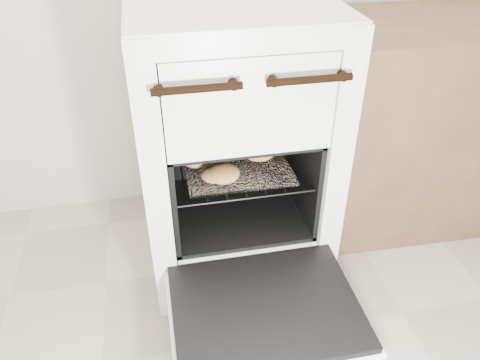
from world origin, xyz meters
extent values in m
cube|color=white|center=(0.16, 1.17, 0.47)|extent=(0.62, 0.66, 0.94)
cylinder|color=black|center=(0.02, 0.83, 0.82)|extent=(0.23, 0.02, 0.02)
cylinder|color=black|center=(0.31, 0.83, 0.82)|extent=(0.23, 0.02, 0.02)
cube|color=black|center=(0.16, 0.64, 0.21)|extent=(0.53, 0.41, 0.02)
cube|color=white|center=(0.16, 0.64, 0.19)|extent=(0.55, 0.43, 0.02)
cylinder|color=black|center=(-0.06, 1.09, 0.42)|extent=(0.01, 0.43, 0.01)
cylinder|color=black|center=(0.38, 1.09, 0.42)|extent=(0.01, 0.43, 0.01)
cylinder|color=black|center=(0.16, 0.88, 0.42)|extent=(0.44, 0.01, 0.01)
cylinder|color=black|center=(0.16, 1.29, 0.42)|extent=(0.44, 0.01, 0.01)
cylinder|color=black|center=(-0.02, 1.09, 0.42)|extent=(0.01, 0.41, 0.01)
cylinder|color=black|center=(0.04, 1.09, 0.42)|extent=(0.01, 0.41, 0.01)
cylinder|color=black|center=(0.10, 1.09, 0.42)|extent=(0.01, 0.41, 0.01)
cylinder|color=black|center=(0.16, 1.09, 0.42)|extent=(0.01, 0.41, 0.01)
cylinder|color=black|center=(0.22, 1.09, 0.42)|extent=(0.01, 0.41, 0.01)
cylinder|color=black|center=(0.29, 1.09, 0.42)|extent=(0.01, 0.41, 0.01)
cylinder|color=black|center=(0.35, 1.09, 0.42)|extent=(0.01, 0.41, 0.01)
cube|color=silver|center=(0.16, 1.07, 0.43)|extent=(0.35, 0.31, 0.01)
ellipsoid|color=#DCB258|center=(0.08, 0.99, 0.45)|extent=(0.13, 0.13, 0.04)
ellipsoid|color=#DCB258|center=(0.25, 1.09, 0.46)|extent=(0.13, 0.13, 0.05)
ellipsoid|color=#DCB258|center=(0.10, 0.98, 0.46)|extent=(0.12, 0.12, 0.05)
ellipsoid|color=#DCB258|center=(0.03, 1.09, 0.45)|extent=(0.09, 0.09, 0.04)
cube|color=brown|center=(0.91, 1.27, 0.41)|extent=(0.83, 0.56, 0.82)
camera|label=1|loc=(-0.09, -0.24, 1.28)|focal=35.00mm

